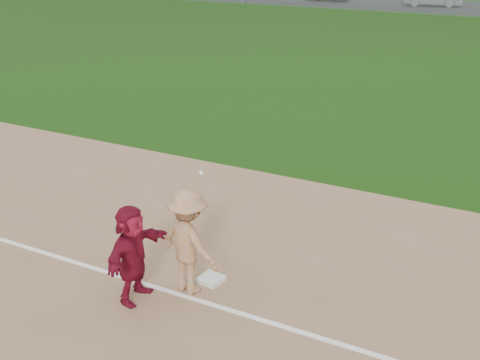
% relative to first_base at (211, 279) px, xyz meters
% --- Properties ---
extents(ground, '(160.00, 160.00, 0.00)m').
position_rel_first_base_xyz_m(ground, '(-0.31, 0.18, -0.06)').
color(ground, '#163B0B').
rests_on(ground, ground).
extents(foul_line, '(60.00, 0.10, 0.01)m').
position_rel_first_base_xyz_m(foul_line, '(-0.31, -0.62, -0.04)').
color(foul_line, white).
rests_on(foul_line, infield_dirt).
extents(first_base, '(0.45, 0.45, 0.09)m').
position_rel_first_base_xyz_m(first_base, '(0.00, 0.00, 0.00)').
color(first_base, silver).
rests_on(first_base, infield_dirt).
extents(base_runner, '(0.57, 1.60, 1.71)m').
position_rel_first_base_xyz_m(base_runner, '(-0.88, -1.04, 0.81)').
color(base_runner, maroon).
rests_on(base_runner, infield_dirt).
extents(first_base_play, '(1.33, 0.96, 2.13)m').
position_rel_first_base_xyz_m(first_base_play, '(-0.19, -0.40, 0.89)').
color(first_base_play, '#979699').
rests_on(first_base_play, infield_dirt).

